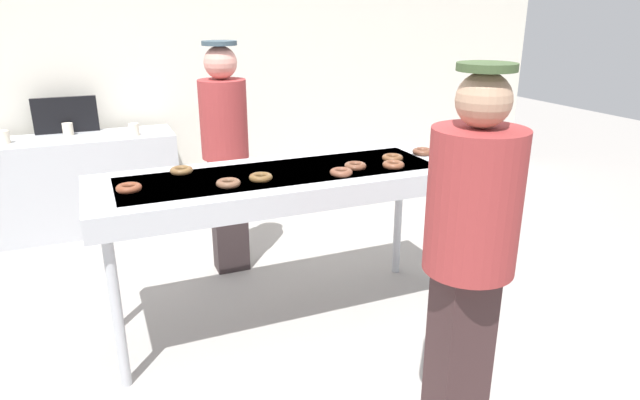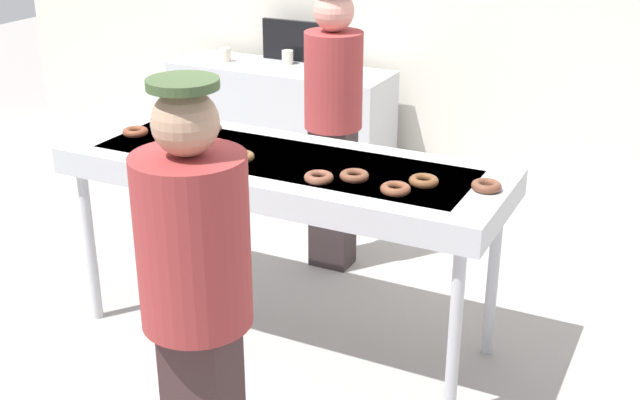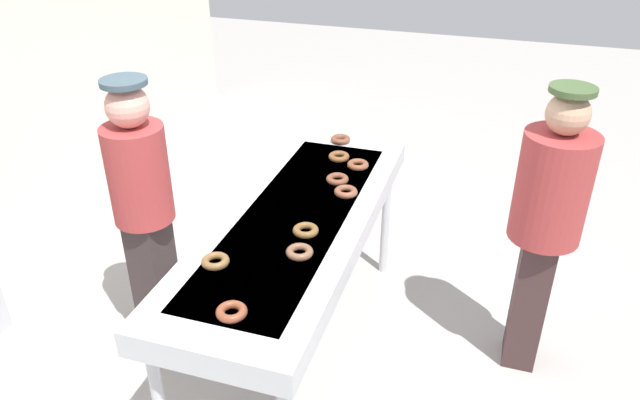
# 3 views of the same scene
# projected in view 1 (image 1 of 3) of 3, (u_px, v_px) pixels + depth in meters

# --- Properties ---
(ground_plane) EXTENTS (16.00, 16.00, 0.00)m
(ground_plane) POSITION_uv_depth(u_px,v_px,m) (285.00, 318.00, 3.54)
(ground_plane) COLOR #9E9993
(back_wall) EXTENTS (8.00, 0.12, 2.81)m
(back_wall) POSITION_uv_depth(u_px,v_px,m) (193.00, 61.00, 5.31)
(back_wall) COLOR silver
(back_wall) RESTS_ON ground
(fryer_conveyor) EXTENTS (2.19, 0.76, 0.98)m
(fryer_conveyor) POSITION_uv_depth(u_px,v_px,m) (282.00, 184.00, 3.24)
(fryer_conveyor) COLOR #B7BABF
(fryer_conveyor) RESTS_ON ground
(chocolate_donut_0) EXTENTS (0.19, 0.19, 0.04)m
(chocolate_donut_0) POSITION_uv_depth(u_px,v_px,m) (129.00, 188.00, 2.87)
(chocolate_donut_0) COLOR brown
(chocolate_donut_0) RESTS_ON fryer_conveyor
(chocolate_donut_1) EXTENTS (0.14, 0.14, 0.04)m
(chocolate_donut_1) POSITION_uv_depth(u_px,v_px,m) (423.00, 152.00, 3.61)
(chocolate_donut_1) COLOR brown
(chocolate_donut_1) RESTS_ON fryer_conveyor
(chocolate_donut_2) EXTENTS (0.18, 0.18, 0.04)m
(chocolate_donut_2) POSITION_uv_depth(u_px,v_px,m) (181.00, 170.00, 3.18)
(chocolate_donut_2) COLOR brown
(chocolate_donut_2) RESTS_ON fryer_conveyor
(chocolate_donut_3) EXTENTS (0.16, 0.16, 0.04)m
(chocolate_donut_3) POSITION_uv_depth(u_px,v_px,m) (393.00, 158.00, 3.45)
(chocolate_donut_3) COLOR brown
(chocolate_donut_3) RESTS_ON fryer_conveyor
(chocolate_donut_4) EXTENTS (0.16, 0.16, 0.04)m
(chocolate_donut_4) POSITION_uv_depth(u_px,v_px,m) (393.00, 165.00, 3.30)
(chocolate_donut_4) COLOR brown
(chocolate_donut_4) RESTS_ON fryer_conveyor
(chocolate_donut_5) EXTENTS (0.18, 0.18, 0.04)m
(chocolate_donut_5) POSITION_uv_depth(u_px,v_px,m) (228.00, 183.00, 2.95)
(chocolate_donut_5) COLOR brown
(chocolate_donut_5) RESTS_ON fryer_conveyor
(chocolate_donut_6) EXTENTS (0.15, 0.15, 0.04)m
(chocolate_donut_6) POSITION_uv_depth(u_px,v_px,m) (355.00, 166.00, 3.27)
(chocolate_donut_6) COLOR brown
(chocolate_donut_6) RESTS_ON fryer_conveyor
(chocolate_donut_7) EXTENTS (0.19, 0.19, 0.04)m
(chocolate_donut_7) POSITION_uv_depth(u_px,v_px,m) (341.00, 172.00, 3.15)
(chocolate_donut_7) COLOR brown
(chocolate_donut_7) RESTS_ON fryer_conveyor
(chocolate_donut_8) EXTENTS (0.19, 0.19, 0.04)m
(chocolate_donut_8) POSITION_uv_depth(u_px,v_px,m) (261.00, 177.00, 3.05)
(chocolate_donut_8) COLOR brown
(chocolate_donut_8) RESTS_ON fryer_conveyor
(worker_baker) EXTENTS (0.33, 0.33, 1.68)m
(worker_baker) POSITION_uv_depth(u_px,v_px,m) (225.00, 146.00, 3.91)
(worker_baker) COLOR #312627
(worker_baker) RESTS_ON ground
(customer_waiting) EXTENTS (0.37, 0.37, 1.70)m
(customer_waiting) POSITION_uv_depth(u_px,v_px,m) (470.00, 240.00, 2.24)
(customer_waiting) COLOR #3A2626
(customer_waiting) RESTS_ON ground
(prep_counter) EXTENTS (1.73, 0.55, 0.84)m
(prep_counter) POSITION_uv_depth(u_px,v_px,m) (75.00, 185.00, 4.81)
(prep_counter) COLOR #B7BABF
(prep_counter) RESTS_ON ground
(paper_cup_0) EXTENTS (0.09, 0.09, 0.10)m
(paper_cup_0) POSITION_uv_depth(u_px,v_px,m) (134.00, 130.00, 4.73)
(paper_cup_0) COLOR beige
(paper_cup_0) RESTS_ON prep_counter
(paper_cup_1) EXTENTS (0.09, 0.09, 0.10)m
(paper_cup_1) POSITION_uv_depth(u_px,v_px,m) (68.00, 129.00, 4.75)
(paper_cup_1) COLOR beige
(paper_cup_1) RESTS_ON prep_counter
(paper_cup_2) EXTENTS (0.09, 0.09, 0.10)m
(paper_cup_2) POSITION_uv_depth(u_px,v_px,m) (4.00, 137.00, 4.46)
(paper_cup_2) COLOR beige
(paper_cup_2) RESTS_ON prep_counter
(menu_display) EXTENTS (0.53, 0.04, 0.31)m
(menu_display) POSITION_uv_depth(u_px,v_px,m) (65.00, 115.00, 4.81)
(menu_display) COLOR black
(menu_display) RESTS_ON prep_counter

